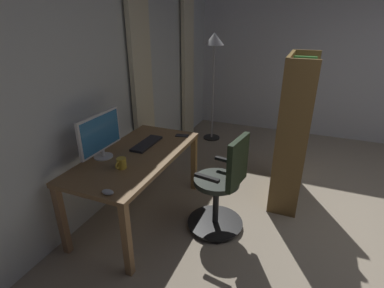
{
  "coord_description": "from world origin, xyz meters",
  "views": [
    {
      "loc": [
        2.63,
        -1.27,
        1.97
      ],
      "look_at": [
        0.45,
        -2.16,
        0.94
      ],
      "focal_mm": 27.25,
      "sensor_mm": 36.0,
      "label": 1
    }
  ],
  "objects_px": {
    "desk": "(137,162)",
    "computer_keyboard": "(147,144)",
    "computer_mouse": "(108,192)",
    "office_chair": "(222,188)",
    "computer_monitor": "(100,134)",
    "bookshelf": "(289,131)",
    "cell_phone_by_monitor": "(182,136)",
    "floor_lamp": "(214,54)",
    "mug_tea": "(121,163)"
  },
  "relations": [
    {
      "from": "computer_monitor",
      "to": "desk",
      "type": "bearing_deg",
      "value": 124.52
    },
    {
      "from": "office_chair",
      "to": "cell_phone_by_monitor",
      "type": "height_order",
      "value": "office_chair"
    },
    {
      "from": "computer_monitor",
      "to": "cell_phone_by_monitor",
      "type": "xyz_separation_m",
      "value": [
        -0.78,
        0.48,
        -0.23
      ]
    },
    {
      "from": "office_chair",
      "to": "computer_monitor",
      "type": "distance_m",
      "value": 1.26
    },
    {
      "from": "mug_tea",
      "to": "floor_lamp",
      "type": "relative_size",
      "value": 0.07
    },
    {
      "from": "office_chair",
      "to": "mug_tea",
      "type": "relative_size",
      "value": 7.77
    },
    {
      "from": "computer_keyboard",
      "to": "office_chair",
      "type": "bearing_deg",
      "value": 82.25
    },
    {
      "from": "desk",
      "to": "mug_tea",
      "type": "bearing_deg",
      "value": 8.09
    },
    {
      "from": "floor_lamp",
      "to": "office_chair",
      "type": "bearing_deg",
      "value": 20.86
    },
    {
      "from": "computer_mouse",
      "to": "office_chair",
      "type": "bearing_deg",
      "value": 140.21
    },
    {
      "from": "cell_phone_by_monitor",
      "to": "mug_tea",
      "type": "xyz_separation_m",
      "value": [
        0.9,
        -0.19,
        0.04
      ]
    },
    {
      "from": "office_chair",
      "to": "bookshelf",
      "type": "xyz_separation_m",
      "value": [
        -0.84,
        0.49,
        0.36
      ]
    },
    {
      "from": "computer_keyboard",
      "to": "cell_phone_by_monitor",
      "type": "distance_m",
      "value": 0.44
    },
    {
      "from": "computer_mouse",
      "to": "cell_phone_by_monitor",
      "type": "height_order",
      "value": "computer_mouse"
    },
    {
      "from": "desk",
      "to": "computer_keyboard",
      "type": "xyz_separation_m",
      "value": [
        -0.24,
        -0.02,
        0.1
      ]
    },
    {
      "from": "computer_monitor",
      "to": "bookshelf",
      "type": "distance_m",
      "value": 1.97
    },
    {
      "from": "cell_phone_by_monitor",
      "to": "floor_lamp",
      "type": "distance_m",
      "value": 1.89
    },
    {
      "from": "computer_keyboard",
      "to": "floor_lamp",
      "type": "height_order",
      "value": "floor_lamp"
    },
    {
      "from": "mug_tea",
      "to": "office_chair",
      "type": "bearing_deg",
      "value": 117.25
    },
    {
      "from": "computer_mouse",
      "to": "floor_lamp",
      "type": "distance_m",
      "value": 3.12
    },
    {
      "from": "desk",
      "to": "office_chair",
      "type": "xyz_separation_m",
      "value": [
        -0.12,
        0.86,
        -0.17
      ]
    },
    {
      "from": "office_chair",
      "to": "computer_monitor",
      "type": "xyz_separation_m",
      "value": [
        0.3,
        -1.11,
        0.5
      ]
    },
    {
      "from": "mug_tea",
      "to": "bookshelf",
      "type": "distance_m",
      "value": 1.82
    },
    {
      "from": "computer_monitor",
      "to": "bookshelf",
      "type": "bearing_deg",
      "value": 125.3
    },
    {
      "from": "computer_monitor",
      "to": "mug_tea",
      "type": "relative_size",
      "value": 4.3
    },
    {
      "from": "computer_mouse",
      "to": "floor_lamp",
      "type": "relative_size",
      "value": 0.06
    },
    {
      "from": "mug_tea",
      "to": "bookshelf",
      "type": "xyz_separation_m",
      "value": [
        -1.26,
        1.31,
        0.05
      ]
    },
    {
      "from": "desk",
      "to": "mug_tea",
      "type": "xyz_separation_m",
      "value": [
        0.3,
        0.04,
        0.13
      ]
    },
    {
      "from": "computer_keyboard",
      "to": "computer_mouse",
      "type": "bearing_deg",
      "value": 12.33
    },
    {
      "from": "office_chair",
      "to": "computer_monitor",
      "type": "bearing_deg",
      "value": 114.23
    },
    {
      "from": "desk",
      "to": "computer_mouse",
      "type": "relative_size",
      "value": 15.06
    },
    {
      "from": "computer_keyboard",
      "to": "mug_tea",
      "type": "height_order",
      "value": "mug_tea"
    },
    {
      "from": "computer_monitor",
      "to": "cell_phone_by_monitor",
      "type": "height_order",
      "value": "computer_monitor"
    },
    {
      "from": "office_chair",
      "to": "floor_lamp",
      "type": "distance_m",
      "value": 2.57
    },
    {
      "from": "computer_keyboard",
      "to": "cell_phone_by_monitor",
      "type": "xyz_separation_m",
      "value": [
        -0.36,
        0.25,
        -0.01
      ]
    },
    {
      "from": "computer_mouse",
      "to": "cell_phone_by_monitor",
      "type": "distance_m",
      "value": 1.29
    },
    {
      "from": "cell_phone_by_monitor",
      "to": "office_chair",
      "type": "bearing_deg",
      "value": 42.58
    },
    {
      "from": "computer_monitor",
      "to": "bookshelf",
      "type": "height_order",
      "value": "bookshelf"
    },
    {
      "from": "desk",
      "to": "computer_keyboard",
      "type": "distance_m",
      "value": 0.26
    },
    {
      "from": "bookshelf",
      "to": "floor_lamp",
      "type": "relative_size",
      "value": 0.94
    },
    {
      "from": "cell_phone_by_monitor",
      "to": "floor_lamp",
      "type": "xyz_separation_m",
      "value": [
        -1.74,
        -0.22,
        0.7
      ]
    },
    {
      "from": "desk",
      "to": "cell_phone_by_monitor",
      "type": "bearing_deg",
      "value": 159.15
    },
    {
      "from": "bookshelf",
      "to": "floor_lamp",
      "type": "xyz_separation_m",
      "value": [
        -1.39,
        -1.34,
        0.61
      ]
    },
    {
      "from": "computer_keyboard",
      "to": "cell_phone_by_monitor",
      "type": "relative_size",
      "value": 3.01
    },
    {
      "from": "cell_phone_by_monitor",
      "to": "floor_lamp",
      "type": "relative_size",
      "value": 0.08
    },
    {
      "from": "bookshelf",
      "to": "computer_keyboard",
      "type": "bearing_deg",
      "value": -62.24
    },
    {
      "from": "computer_monitor",
      "to": "computer_mouse",
      "type": "height_order",
      "value": "computer_monitor"
    },
    {
      "from": "floor_lamp",
      "to": "computer_keyboard",
      "type": "bearing_deg",
      "value": -0.8
    },
    {
      "from": "desk",
      "to": "computer_monitor",
      "type": "distance_m",
      "value": 0.45
    },
    {
      "from": "desk",
      "to": "cell_phone_by_monitor",
      "type": "height_order",
      "value": "cell_phone_by_monitor"
    }
  ]
}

